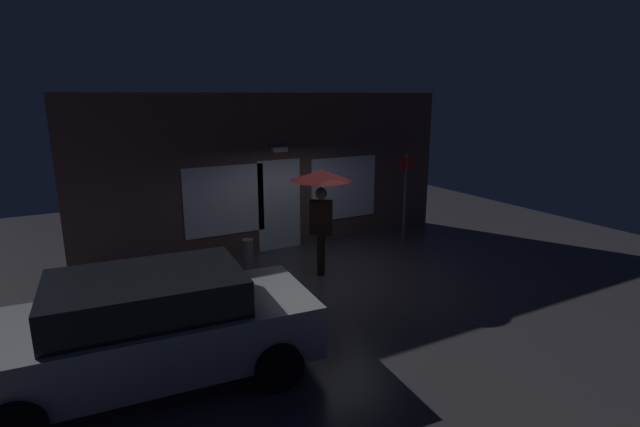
{
  "coord_description": "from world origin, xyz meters",
  "views": [
    {
      "loc": [
        -4.63,
        -8.27,
        3.71
      ],
      "look_at": [
        0.02,
        0.18,
        1.32
      ],
      "focal_mm": 27.08,
      "sensor_mm": 36.0,
      "label": 1
    }
  ],
  "objects_px": {
    "street_sign_post": "(405,192)",
    "person_with_umbrella": "(321,190)",
    "parked_car": "(150,327)",
    "sidewalk_bollard": "(248,255)"
  },
  "relations": [
    {
      "from": "person_with_umbrella",
      "to": "parked_car",
      "type": "bearing_deg",
      "value": -113.94
    },
    {
      "from": "street_sign_post",
      "to": "sidewalk_bollard",
      "type": "height_order",
      "value": "street_sign_post"
    },
    {
      "from": "sidewalk_bollard",
      "to": "person_with_umbrella",
      "type": "bearing_deg",
      "value": -36.81
    },
    {
      "from": "street_sign_post",
      "to": "person_with_umbrella",
      "type": "bearing_deg",
      "value": -162.16
    },
    {
      "from": "parked_car",
      "to": "sidewalk_bollard",
      "type": "relative_size",
      "value": 6.4
    },
    {
      "from": "person_with_umbrella",
      "to": "parked_car",
      "type": "distance_m",
      "value": 4.64
    },
    {
      "from": "sidewalk_bollard",
      "to": "parked_car",
      "type": "bearing_deg",
      "value": -127.91
    },
    {
      "from": "street_sign_post",
      "to": "sidewalk_bollard",
      "type": "relative_size",
      "value": 3.33
    },
    {
      "from": "person_with_umbrella",
      "to": "street_sign_post",
      "type": "bearing_deg",
      "value": 52.57
    },
    {
      "from": "parked_car",
      "to": "street_sign_post",
      "type": "xyz_separation_m",
      "value": [
        6.81,
        3.3,
        0.54
      ]
    }
  ]
}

